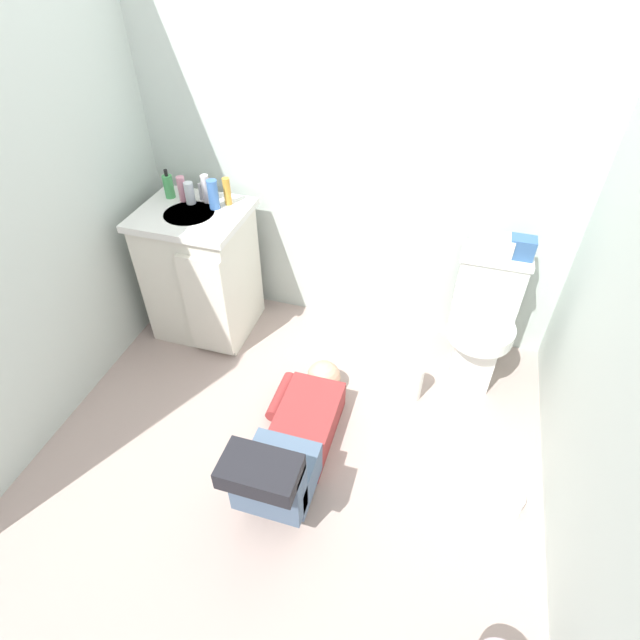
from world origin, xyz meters
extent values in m
cube|color=#A28D85|center=(0.00, 0.00, -0.02)|extent=(2.95, 3.17, 0.04)
cube|color=#B9C6BE|center=(0.00, 1.13, 1.20)|extent=(2.61, 0.08, 2.40)
cube|color=silver|center=(0.82, 0.79, 0.19)|extent=(0.22, 0.30, 0.38)
cylinder|color=silver|center=(0.82, 0.73, 0.38)|extent=(0.35, 0.35, 0.08)
cube|color=silver|center=(0.82, 0.92, 0.55)|extent=(0.34, 0.17, 0.34)
cube|color=silver|center=(0.82, 0.92, 0.73)|extent=(0.36, 0.19, 0.03)
cube|color=silver|center=(-0.83, 0.75, 0.39)|extent=(0.56, 0.48, 0.78)
cube|color=silver|center=(-0.83, 0.75, 0.80)|extent=(0.60, 0.52, 0.04)
cylinder|color=silver|center=(-0.83, 0.73, 0.79)|extent=(0.28, 0.28, 0.05)
cube|color=silver|center=(-0.68, 0.49, 0.37)|extent=(0.26, 0.03, 0.66)
cylinder|color=silver|center=(-0.83, 0.89, 0.87)|extent=(0.02, 0.02, 0.10)
cube|color=maroon|center=(0.04, 0.08, 0.09)|extent=(0.29, 0.52, 0.17)
sphere|color=tan|center=(0.04, 0.41, 0.10)|extent=(0.19, 0.19, 0.19)
cube|color=#4A5E78|center=(0.04, -0.28, 0.18)|extent=(0.31, 0.28, 0.20)
cube|color=#4A5E78|center=(0.04, -0.42, 0.30)|extent=(0.31, 0.12, 0.32)
cube|color=black|center=(0.04, -0.46, 0.47)|extent=(0.31, 0.19, 0.09)
cylinder|color=maroon|center=(-0.15, 0.24, 0.06)|extent=(0.08, 0.30, 0.08)
cube|color=silver|center=(0.78, 0.92, 0.80)|extent=(0.22, 0.11, 0.10)
cube|color=#33598C|center=(0.93, 0.92, 0.81)|extent=(0.12, 0.09, 0.11)
cylinder|color=#44A057|center=(-1.02, 0.87, 0.89)|extent=(0.06, 0.06, 0.13)
cylinder|color=black|center=(-1.02, 0.87, 0.97)|extent=(0.02, 0.02, 0.04)
cylinder|color=pink|center=(-0.92, 0.85, 0.89)|extent=(0.05, 0.05, 0.14)
cylinder|color=silver|center=(-0.87, 0.84, 0.88)|extent=(0.05, 0.05, 0.12)
cylinder|color=white|center=(-0.79, 0.88, 0.90)|extent=(0.05, 0.05, 0.16)
cylinder|color=#3C6AB2|center=(-0.71, 0.82, 0.90)|extent=(0.06, 0.06, 0.16)
cylinder|color=gold|center=(-0.66, 0.89, 0.90)|extent=(0.04, 0.04, 0.15)
cylinder|color=white|center=(0.52, 0.51, 0.11)|extent=(0.11, 0.11, 0.23)
cylinder|color=white|center=(1.06, -0.04, 0.05)|extent=(0.11, 0.11, 0.10)
camera|label=1|loc=(0.57, -1.43, 2.17)|focal=28.14mm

